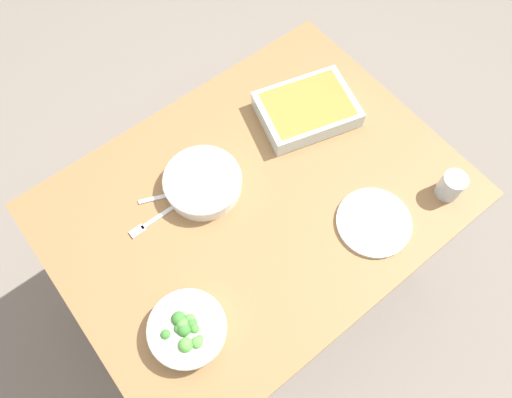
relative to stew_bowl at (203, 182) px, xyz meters
name	(u,v)px	position (x,y,z in m)	size (l,w,h in m)	color
ground_plane	(256,271)	(-0.10, 0.13, -0.77)	(6.00, 6.00, 0.00)	slate
dining_table	(256,211)	(-0.10, 0.13, -0.12)	(1.20, 0.90, 0.74)	olive
stew_bowl	(203,182)	(0.00, 0.00, 0.00)	(0.24, 0.24, 0.06)	white
broccoli_bowl	(187,329)	(0.28, 0.32, 0.00)	(0.21, 0.21, 0.07)	white
baking_dish	(307,109)	(-0.42, -0.01, 0.00)	(0.35, 0.29, 0.06)	silver
drink_cup	(451,186)	(-0.57, 0.47, 0.01)	(0.07, 0.07, 0.08)	#B2BCC6
side_plate	(374,222)	(-0.32, 0.40, -0.03)	(0.22, 0.22, 0.01)	white
spoon_by_stew	(176,193)	(0.08, -0.03, -0.03)	(0.17, 0.09, 0.01)	silver
fork_on_table	(153,221)	(0.18, 0.00, -0.03)	(0.18, 0.02, 0.01)	silver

